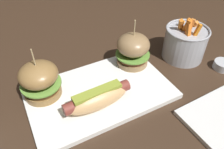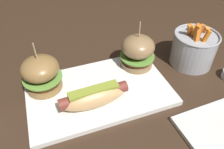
% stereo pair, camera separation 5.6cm
% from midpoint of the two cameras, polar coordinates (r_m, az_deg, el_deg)
% --- Properties ---
extents(ground_plane, '(3.00, 3.00, 0.00)m').
position_cam_midpoint_polar(ground_plane, '(0.59, -5.95, -5.20)').
color(ground_plane, '#382619').
extents(platter_main, '(0.37, 0.23, 0.01)m').
position_cam_midpoint_polar(platter_main, '(0.58, -5.99, -4.73)').
color(platter_main, white).
rests_on(platter_main, ground).
extents(hot_dog, '(0.17, 0.06, 0.05)m').
position_cam_midpoint_polar(hot_dog, '(0.52, -6.85, -6.19)').
color(hot_dog, tan).
rests_on(hot_dog, platter_main).
extents(slider_left, '(0.10, 0.10, 0.14)m').
position_cam_midpoint_polar(slider_left, '(0.57, -20.96, -1.47)').
color(slider_left, olive).
rests_on(slider_left, platter_main).
extents(slider_right, '(0.10, 0.10, 0.14)m').
position_cam_midpoint_polar(slider_right, '(0.63, 2.95, 6.44)').
color(slider_right, olive).
rests_on(slider_right, platter_main).
extents(fries_bucket, '(0.13, 0.13, 0.14)m').
position_cam_midpoint_polar(fries_bucket, '(0.71, 16.28, 7.89)').
color(fries_bucket, '#A8AAB2').
rests_on(fries_bucket, ground).
extents(sauce_ramekin, '(0.05, 0.05, 0.02)m').
position_cam_midpoint_polar(sauce_ramekin, '(0.72, 24.95, 2.16)').
color(sauce_ramekin, '#B7BABF').
rests_on(sauce_ramekin, ground).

